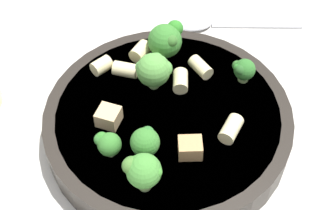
{
  "coord_description": "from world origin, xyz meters",
  "views": [
    {
      "loc": [
        0.29,
        0.11,
        0.4
      ],
      "look_at": [
        0.0,
        0.0,
        0.04
      ],
      "focal_mm": 50.0,
      "sensor_mm": 36.0,
      "label": 1
    }
  ],
  "objects_px": {
    "broccoli_floret_3": "(142,171)",
    "broccoli_floret_5": "(108,143)",
    "broccoli_floret_0": "(147,143)",
    "chicken_chunk_0": "(190,148)",
    "rigatoni_3": "(231,129)",
    "rigatoni_6": "(201,67)",
    "rigatoni_4": "(177,80)",
    "broccoli_floret_4": "(154,70)",
    "rigatoni_0": "(153,64)",
    "spoon": "(208,23)",
    "rigatoni_1": "(102,66)",
    "rigatoni_5": "(125,70)",
    "rigatoni_2": "(140,51)",
    "pasta_bowl": "(168,120)",
    "broccoli_floret_2": "(166,40)",
    "chicken_chunk_1": "(109,117)",
    "broccoli_floret_1": "(243,70)"
  },
  "relations": [
    {
      "from": "rigatoni_3",
      "to": "broccoli_floret_0",
      "type": "bearing_deg",
      "value": -50.19
    },
    {
      "from": "rigatoni_4",
      "to": "spoon",
      "type": "bearing_deg",
      "value": -176.78
    },
    {
      "from": "rigatoni_0",
      "to": "rigatoni_2",
      "type": "distance_m",
      "value": 0.02
    },
    {
      "from": "broccoli_floret_4",
      "to": "chicken_chunk_1",
      "type": "xyz_separation_m",
      "value": [
        0.06,
        -0.02,
        -0.02
      ]
    },
    {
      "from": "broccoli_floret_2",
      "to": "broccoli_floret_5",
      "type": "xyz_separation_m",
      "value": [
        0.15,
        -0.0,
        -0.01
      ]
    },
    {
      "from": "broccoli_floret_4",
      "to": "rigatoni_0",
      "type": "distance_m",
      "value": 0.03
    },
    {
      "from": "broccoli_floret_5",
      "to": "rigatoni_4",
      "type": "relative_size",
      "value": 1.07
    },
    {
      "from": "broccoli_floret_3",
      "to": "broccoli_floret_0",
      "type": "bearing_deg",
      "value": -164.73
    },
    {
      "from": "rigatoni_0",
      "to": "rigatoni_4",
      "type": "bearing_deg",
      "value": 66.76
    },
    {
      "from": "rigatoni_0",
      "to": "rigatoni_2",
      "type": "xyz_separation_m",
      "value": [
        -0.01,
        -0.02,
        0.0
      ]
    },
    {
      "from": "broccoli_floret_5",
      "to": "rigatoni_6",
      "type": "xyz_separation_m",
      "value": [
        -0.13,
        0.05,
        -0.01
      ]
    },
    {
      "from": "pasta_bowl",
      "to": "chicken_chunk_0",
      "type": "height_order",
      "value": "chicken_chunk_0"
    },
    {
      "from": "rigatoni_3",
      "to": "broccoli_floret_5",
      "type": "bearing_deg",
      "value": -58.57
    },
    {
      "from": "broccoli_floret_4",
      "to": "rigatoni_3",
      "type": "bearing_deg",
      "value": 69.38
    },
    {
      "from": "rigatoni_5",
      "to": "rigatoni_2",
      "type": "bearing_deg",
      "value": 171.91
    },
    {
      "from": "pasta_bowl",
      "to": "rigatoni_6",
      "type": "bearing_deg",
      "value": 168.2
    },
    {
      "from": "broccoli_floret_3",
      "to": "rigatoni_1",
      "type": "height_order",
      "value": "broccoli_floret_3"
    },
    {
      "from": "broccoli_floret_4",
      "to": "broccoli_floret_1",
      "type": "bearing_deg",
      "value": 115.22
    },
    {
      "from": "broccoli_floret_5",
      "to": "broccoli_floret_0",
      "type": "bearing_deg",
      "value": 101.52
    },
    {
      "from": "broccoli_floret_0",
      "to": "broccoli_floret_4",
      "type": "distance_m",
      "value": 0.09
    },
    {
      "from": "broccoli_floret_0",
      "to": "chicken_chunk_0",
      "type": "distance_m",
      "value": 0.04
    },
    {
      "from": "broccoli_floret_1",
      "to": "broccoli_floret_4",
      "type": "bearing_deg",
      "value": -64.78
    },
    {
      "from": "rigatoni_2",
      "to": "rigatoni_6",
      "type": "height_order",
      "value": "rigatoni_2"
    },
    {
      "from": "rigatoni_4",
      "to": "broccoli_floret_0",
      "type": "bearing_deg",
      "value": 3.54
    },
    {
      "from": "broccoli_floret_0",
      "to": "rigatoni_5",
      "type": "relative_size",
      "value": 1.43
    },
    {
      "from": "spoon",
      "to": "rigatoni_2",
      "type": "bearing_deg",
      "value": -20.19
    },
    {
      "from": "rigatoni_1",
      "to": "rigatoni_5",
      "type": "bearing_deg",
      "value": 97.41
    },
    {
      "from": "broccoli_floret_1",
      "to": "rigatoni_6",
      "type": "relative_size",
      "value": 1.0
    },
    {
      "from": "broccoli_floret_3",
      "to": "rigatoni_2",
      "type": "xyz_separation_m",
      "value": [
        -0.16,
        -0.07,
        -0.02
      ]
    },
    {
      "from": "rigatoni_0",
      "to": "rigatoni_6",
      "type": "relative_size",
      "value": 0.83
    },
    {
      "from": "rigatoni_0",
      "to": "rigatoni_4",
      "type": "relative_size",
      "value": 0.9
    },
    {
      "from": "rigatoni_1",
      "to": "rigatoni_3",
      "type": "height_order",
      "value": "same"
    },
    {
      "from": "rigatoni_6",
      "to": "chicken_chunk_0",
      "type": "height_order",
      "value": "chicken_chunk_0"
    },
    {
      "from": "broccoli_floret_3",
      "to": "broccoli_floret_5",
      "type": "distance_m",
      "value": 0.05
    },
    {
      "from": "spoon",
      "to": "broccoli_floret_5",
      "type": "bearing_deg",
      "value": -4.83
    },
    {
      "from": "chicken_chunk_1",
      "to": "spoon",
      "type": "xyz_separation_m",
      "value": [
        -0.22,
        0.04,
        -0.04
      ]
    },
    {
      "from": "chicken_chunk_0",
      "to": "spoon",
      "type": "bearing_deg",
      "value": -167.56
    },
    {
      "from": "broccoli_floret_4",
      "to": "rigatoni_0",
      "type": "xyz_separation_m",
      "value": [
        -0.02,
        -0.01,
        -0.02
      ]
    },
    {
      "from": "broccoli_floret_3",
      "to": "chicken_chunk_0",
      "type": "height_order",
      "value": "broccoli_floret_3"
    },
    {
      "from": "rigatoni_3",
      "to": "spoon",
      "type": "relative_size",
      "value": 0.16
    },
    {
      "from": "chicken_chunk_0",
      "to": "chicken_chunk_1",
      "type": "height_order",
      "value": "same"
    },
    {
      "from": "broccoli_floret_2",
      "to": "rigatoni_0",
      "type": "relative_size",
      "value": 1.89
    },
    {
      "from": "chicken_chunk_1",
      "to": "broccoli_floret_3",
      "type": "bearing_deg",
      "value": 46.7
    },
    {
      "from": "pasta_bowl",
      "to": "broccoli_floret_4",
      "type": "height_order",
      "value": "broccoli_floret_4"
    },
    {
      "from": "broccoli_floret_1",
      "to": "rigatoni_3",
      "type": "bearing_deg",
      "value": 6.02
    },
    {
      "from": "pasta_bowl",
      "to": "rigatoni_4",
      "type": "distance_m",
      "value": 0.04
    },
    {
      "from": "rigatoni_3",
      "to": "rigatoni_6",
      "type": "distance_m",
      "value": 0.09
    },
    {
      "from": "rigatoni_4",
      "to": "chicken_chunk_0",
      "type": "distance_m",
      "value": 0.09
    },
    {
      "from": "pasta_bowl",
      "to": "broccoli_floret_4",
      "type": "relative_size",
      "value": 6.15
    },
    {
      "from": "broccoli_floret_1",
      "to": "chicken_chunk_1",
      "type": "bearing_deg",
      "value": -46.8
    }
  ]
}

